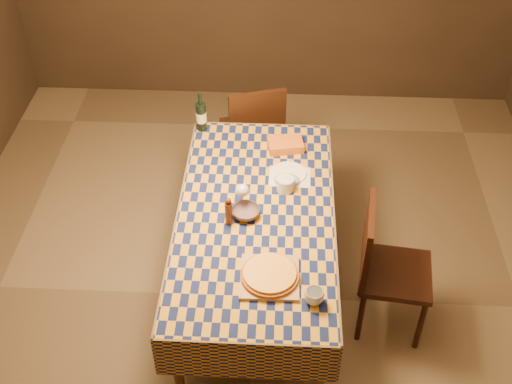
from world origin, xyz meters
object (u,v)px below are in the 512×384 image
cutting_board (270,277)px  wine_bottle (201,116)px  pizza (270,274)px  white_plate (289,173)px  bowl (246,212)px  dining_table (256,223)px  chair_right (384,264)px  chair_far (254,130)px

cutting_board → wine_bottle: bearing=111.1°
pizza → wine_bottle: bearing=111.1°
white_plate → cutting_board: bearing=-95.9°
pizza → bowl: size_ratio=1.89×
cutting_board → white_plate: (0.09, 0.87, -0.00)m
pizza → wine_bottle: 1.43m
dining_table → cutting_board: cutting_board is taller
dining_table → wine_bottle: 0.95m
wine_bottle → cutting_board: bearing=-68.9°
pizza → chair_right: 0.82m
pizza → white_plate: bearing=84.1°
chair_far → white_plate: bearing=-71.7°
pizza → white_plate: (0.09, 0.87, -0.03)m
wine_bottle → white_plate: size_ratio=1.27×
dining_table → bowl: bowl is taller
bowl → chair_far: 1.23m
cutting_board → white_plate: bearing=84.1°
dining_table → chair_far: (-0.07, 1.18, -0.17)m
bowl → white_plate: size_ratio=0.74×
cutting_board → dining_table: bearing=101.4°
bowl → wine_bottle: wine_bottle is taller
chair_far → wine_bottle: bearing=-135.0°
wine_bottle → bowl: bearing=-67.3°
chair_far → bowl: bearing=-89.2°
wine_bottle → white_plate: bearing=-37.1°
white_plate → pizza: bearing=-95.9°
cutting_board → chair_right: 0.81m
cutting_board → chair_far: (-0.17, 1.67, -0.26)m
dining_table → pizza: 0.52m
white_plate → dining_table: bearing=-116.8°
bowl → chair_right: (0.83, -0.12, -0.27)m
white_plate → wine_bottle: bearing=142.9°
pizza → chair_right: bearing=28.3°
dining_table → chair_right: chair_right is taller
chair_far → cutting_board: bearing=-84.1°
pizza → bowl: (-0.16, 0.48, -0.01)m
pizza → cutting_board: bearing=0.0°
dining_table → cutting_board: 0.51m
white_plate → chair_right: bearing=-41.2°
cutting_board → white_plate: cutting_board is taller
bowl → chair_right: bearing=-7.9°
dining_table → chair_far: chair_far is taller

